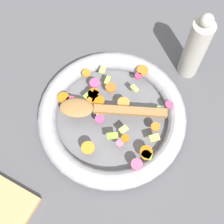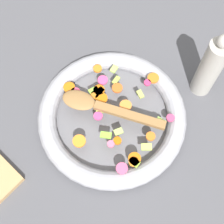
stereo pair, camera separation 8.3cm
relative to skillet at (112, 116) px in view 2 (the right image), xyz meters
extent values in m
plane|color=#4C4C51|center=(0.00, 0.00, -0.02)|extent=(4.00, 4.00, 0.00)
cylinder|color=slate|center=(0.00, 0.00, -0.02)|extent=(0.36, 0.36, 0.01)
torus|color=#9E9EA5|center=(0.00, 0.00, 0.00)|extent=(0.41, 0.41, 0.05)
cylinder|color=orange|center=(-0.02, -0.15, 0.03)|extent=(0.04, 0.04, 0.01)
cylinder|color=orange|center=(0.04, -0.06, 0.03)|extent=(0.04, 0.04, 0.01)
cylinder|color=orange|center=(-0.12, -0.02, 0.03)|extent=(0.03, 0.03, 0.01)
cylinder|color=orange|center=(-0.13, 0.06, 0.03)|extent=(0.04, 0.04, 0.01)
cylinder|color=orange|center=(0.14, 0.03, 0.03)|extent=(0.04, 0.04, 0.01)
cylinder|color=orange|center=(0.01, 0.12, 0.03)|extent=(0.05, 0.05, 0.01)
cylinder|color=orange|center=(-0.01, -0.04, 0.03)|extent=(0.04, 0.04, 0.01)
cylinder|color=orange|center=(0.07, -0.01, 0.03)|extent=(0.03, 0.03, 0.01)
cylinder|color=orange|center=(0.05, -0.01, 0.03)|extent=(0.03, 0.03, 0.01)
cylinder|color=orange|center=(-0.06, 0.05, 0.03)|extent=(0.03, 0.03, 0.01)
cylinder|color=orange|center=(0.12, -0.07, 0.03)|extent=(0.03, 0.03, 0.01)
cylinder|color=orange|center=(-0.13, 0.06, 0.03)|extent=(0.03, 0.03, 0.01)
cylinder|color=#D3640F|center=(0.07, -0.02, 0.03)|extent=(0.04, 0.04, 0.01)
cube|color=#BED959|center=(-0.13, 0.01, 0.03)|extent=(0.03, 0.03, 0.01)
cube|color=#B5C556|center=(-0.02, -0.09, 0.03)|extent=(0.03, 0.02, 0.01)
cube|color=#AFDD5F|center=(-0.11, -0.06, 0.03)|extent=(0.03, 0.02, 0.01)
cube|color=#B0D24A|center=(0.06, -0.08, 0.03)|extent=(0.02, 0.03, 0.01)
cube|color=#8EC133|center=(-0.14, 0.06, 0.03)|extent=(0.02, 0.02, 0.01)
cube|color=#93BF53|center=(0.03, 0.02, 0.03)|extent=(0.03, 0.03, 0.01)
cube|color=#85C139|center=(-0.03, 0.06, 0.03)|extent=(0.03, 0.03, 0.01)
cube|color=#B8DB60|center=(0.08, -0.10, 0.03)|extent=(0.02, 0.02, 0.01)
cube|color=#B1D750|center=(0.07, -0.02, 0.03)|extent=(0.02, 0.03, 0.01)
cube|color=#B4D260|center=(-0.05, 0.03, 0.03)|extent=(0.02, 0.03, 0.01)
cube|color=#92CD3E|center=(0.08, -0.01, 0.03)|extent=(0.02, 0.03, 0.01)
cylinder|color=#D44983|center=(0.08, -0.05, 0.03)|extent=(0.04, 0.04, 0.01)
cylinder|color=#D2427D|center=(0.02, 0.03, 0.03)|extent=(0.03, 0.03, 0.01)
cylinder|color=#D13568|center=(-0.01, -0.13, 0.03)|extent=(0.03, 0.03, 0.01)
cylinder|color=#DB6485|center=(-0.06, 0.07, 0.03)|extent=(0.02, 0.02, 0.01)
cylinder|color=#D14162|center=(0.11, 0.02, 0.03)|extent=(0.04, 0.04, 0.01)
cylinder|color=#CE416E|center=(-0.13, -0.09, 0.03)|extent=(0.03, 0.03, 0.01)
cylinder|color=#D2517B|center=(-0.12, 0.10, 0.03)|extent=(0.04, 0.04, 0.01)
cube|color=olive|center=(-0.04, -0.02, 0.04)|extent=(0.18, 0.10, 0.01)
ellipsoid|color=olive|center=(0.08, 0.04, 0.04)|extent=(0.11, 0.09, 0.01)
cylinder|color=#B2ADA3|center=(-0.12, -0.25, 0.08)|extent=(0.06, 0.06, 0.20)
sphere|color=#B2ADA3|center=(-0.12, -0.25, 0.20)|extent=(0.04, 0.04, 0.04)
camera|label=1|loc=(-0.16, 0.29, 0.78)|focal=50.00mm
camera|label=2|loc=(-0.23, 0.25, 0.78)|focal=50.00mm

